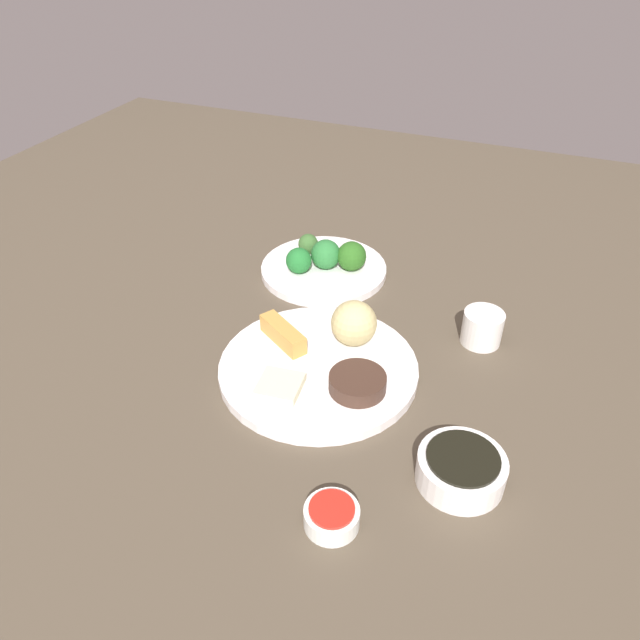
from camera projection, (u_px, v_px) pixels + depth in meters
tabletop at (317, 391)px, 0.91m from camera, size 2.20×2.20×0.02m
main_plate at (318, 368)px, 0.92m from camera, size 0.30×0.30×0.02m
rice_scoop at (354, 323)px, 0.94m from camera, size 0.07×0.07×0.07m
spring_roll at (283, 334)px, 0.95m from camera, size 0.07×0.09×0.03m
crab_rangoon_wonton at (280, 386)px, 0.87m from camera, size 0.07×0.07×0.01m
stir_fry_heap at (357, 383)px, 0.86m from camera, size 0.08×0.08×0.02m
broccoli_plate at (324, 269)px, 1.15m from camera, size 0.24×0.24×0.01m
broccoli_floret_0 at (326, 254)px, 1.13m from camera, size 0.06×0.06×0.06m
broccoli_floret_1 at (299, 261)px, 1.12m from camera, size 0.05×0.05×0.05m
broccoli_floret_2 at (308, 244)px, 1.18m from camera, size 0.04×0.04×0.04m
broccoli_floret_3 at (352, 256)px, 1.12m from camera, size 0.05×0.05×0.05m
soy_sauce_bowl at (461, 470)px, 0.75m from camera, size 0.11×0.11×0.04m
soy_sauce_bowl_liquid at (463, 458)px, 0.74m from camera, size 0.09×0.09×0.00m
sauce_ramekin_sweet_and_sour at (332, 517)px, 0.70m from camera, size 0.07×0.07×0.03m
sauce_ramekin_sweet_and_sour_liquid at (332, 509)px, 0.69m from camera, size 0.05×0.05×0.00m
teacup at (482, 328)px, 0.97m from camera, size 0.06×0.06×0.06m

